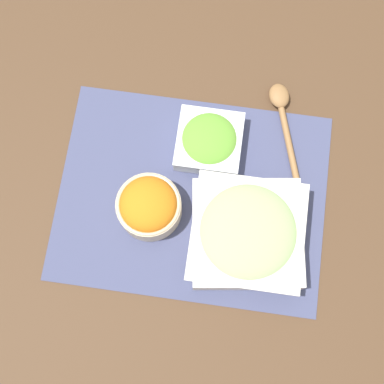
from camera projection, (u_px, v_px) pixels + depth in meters
ground_plane at (192, 197)px, 0.98m from camera, size 3.00×3.00×0.00m
placemat at (192, 196)px, 0.97m from camera, size 0.48×0.37×0.00m
lettuce_bowl at (209, 141)px, 0.97m from camera, size 0.12×0.12×0.05m
carrot_bowl at (149, 206)px, 0.93m from camera, size 0.11×0.11×0.08m
cucumber_bowl at (247, 233)px, 0.91m from camera, size 0.21×0.21×0.08m
wooden_spoon at (283, 114)px, 1.00m from camera, size 0.08×0.20×0.02m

